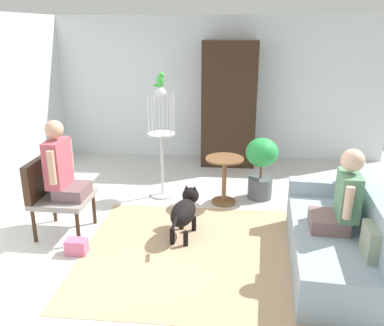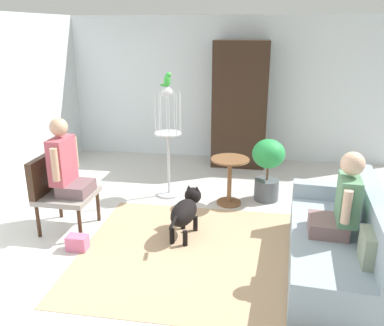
{
  "view_description": "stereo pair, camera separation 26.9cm",
  "coord_description": "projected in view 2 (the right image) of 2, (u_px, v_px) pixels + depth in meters",
  "views": [
    {
      "loc": [
        0.35,
        -3.97,
        2.32
      ],
      "look_at": [
        -0.05,
        0.09,
        0.94
      ],
      "focal_mm": 37.98,
      "sensor_mm": 36.0,
      "label": 1
    },
    {
      "loc": [
        0.62,
        -3.94,
        2.32
      ],
      "look_at": [
        -0.05,
        0.09,
        0.94
      ],
      "focal_mm": 37.98,
      "sensor_mm": 36.0,
      "label": 2
    }
  ],
  "objects": [
    {
      "name": "person_on_couch",
      "position": [
        342.0,
        202.0,
        3.82
      ],
      "size": [
        0.46,
        0.55,
        0.82
      ],
      "color": "#7B5C5C"
    },
    {
      "name": "bird_cage_stand",
      "position": [
        168.0,
        144.0,
        5.66
      ],
      "size": [
        0.38,
        0.38,
        1.56
      ],
      "color": "silver",
      "rests_on": "ground"
    },
    {
      "name": "potted_plant",
      "position": [
        268.0,
        165.0,
        5.57
      ],
      "size": [
        0.44,
        0.44,
        0.88
      ],
      "color": "#4C5156",
      "rests_on": "ground"
    },
    {
      "name": "area_rug",
      "position": [
        196.0,
        253.0,
        4.37
      ],
      "size": [
        2.48,
        2.28,
        0.01
      ],
      "primitive_type": "cube",
      "color": "tan",
      "rests_on": "ground"
    },
    {
      "name": "dog",
      "position": [
        186.0,
        210.0,
        4.67
      ],
      "size": [
        0.34,
        0.85,
        0.52
      ],
      "color": "black",
      "rests_on": "ground"
    },
    {
      "name": "ground_plane",
      "position": [
        195.0,
        246.0,
        4.52
      ],
      "size": [
        7.93,
        7.93,
        0.0
      ],
      "primitive_type": "plane",
      "color": "beige"
    },
    {
      "name": "parrot",
      "position": [
        167.0,
        80.0,
        5.38
      ],
      "size": [
        0.17,
        0.1,
        0.19
      ],
      "color": "green",
      "rests_on": "bird_cage_stand"
    },
    {
      "name": "round_end_table",
      "position": [
        230.0,
        176.0,
        5.48
      ],
      "size": [
        0.51,
        0.51,
        0.65
      ],
      "color": "brown",
      "rests_on": "ground"
    },
    {
      "name": "armchair",
      "position": [
        57.0,
        187.0,
        4.78
      ],
      "size": [
        0.62,
        0.63,
        0.9
      ],
      "color": "#382316",
      "rests_on": "ground"
    },
    {
      "name": "person_on_armchair",
      "position": [
        66.0,
        164.0,
        4.66
      ],
      "size": [
        0.42,
        0.55,
        0.9
      ],
      "color": "#6C5256"
    },
    {
      "name": "back_wall",
      "position": [
        224.0,
        89.0,
        7.26
      ],
      "size": [
        6.16,
        0.12,
        2.51
      ],
      "primitive_type": "cube",
      "color": "silver",
      "rests_on": "ground"
    },
    {
      "name": "couch",
      "position": [
        340.0,
        244.0,
        3.98
      ],
      "size": [
        0.98,
        1.96,
        0.84
      ],
      "color": "#8EA0AD",
      "rests_on": "ground"
    },
    {
      "name": "handbag",
      "position": [
        77.0,
        243.0,
        4.42
      ],
      "size": [
        0.22,
        0.15,
        0.17
      ],
      "primitive_type": "cube",
      "color": "#D8668C",
      "rests_on": "ground"
    },
    {
      "name": "armoire_cabinet",
      "position": [
        240.0,
        105.0,
        6.9
      ],
      "size": [
        0.91,
        0.56,
        2.12
      ],
      "primitive_type": "cube",
      "color": "black",
      "rests_on": "ground"
    }
  ]
}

